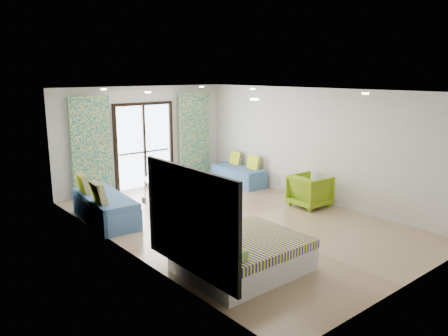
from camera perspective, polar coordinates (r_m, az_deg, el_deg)
floor at (r=9.24m, az=1.47°, el=-6.87°), size 5.00×7.50×0.01m
ceiling at (r=8.73m, az=1.56°, el=10.10°), size 5.00×7.50×0.01m
wall_back at (r=11.93m, az=-10.46°, el=3.99°), size 5.00×0.01×2.70m
wall_front at (r=6.62m, az=23.44°, el=-3.51°), size 5.00×0.01×2.70m
wall_left at (r=7.52m, az=-12.98°, el=-0.99°), size 0.01×7.50×2.70m
wall_right at (r=10.68m, az=11.68°, el=2.97°), size 0.01×7.50×2.70m
balcony_door at (r=11.92m, az=-10.37°, el=3.54°), size 1.76×0.08×2.28m
balcony_rail at (r=11.98m, az=-10.34°, el=2.09°), size 1.52×0.03×0.04m
curtain_left at (r=11.12m, az=-16.95°, el=2.53°), size 1.00×0.10×2.50m
curtain_right at (r=12.62m, az=-3.88°, el=4.16°), size 1.00×0.10×2.50m
downlight_a at (r=6.32m, az=3.99°, el=8.93°), size 0.12×0.12×0.02m
downlight_b at (r=8.49m, az=17.99°, el=9.24°), size 0.12×0.12×0.02m
downlight_c at (r=8.73m, az=-9.91°, el=9.72°), size 0.12×0.12×0.02m
downlight_d at (r=10.42m, az=3.77°, el=10.27°), size 0.12×0.12×0.02m
downlight_e at (r=10.51m, az=-15.45°, el=9.88°), size 0.12×0.12×0.02m
downlight_f at (r=11.95m, az=-2.95°, el=10.55°), size 0.12×0.12×0.02m
headboard at (r=6.08m, az=-4.51°, el=-6.82°), size 0.06×2.10×1.50m
switch_plate at (r=7.09m, az=-10.44°, el=-4.19°), size 0.02×0.10×0.10m
bed at (r=6.94m, az=2.38°, el=-11.23°), size 1.85×1.51×0.64m
daybed_left at (r=9.45m, az=-15.34°, el=-4.95°), size 0.94×2.05×0.98m
daybed_right at (r=12.16m, az=1.91°, el=-0.88°), size 0.75×1.74×0.84m
coffee_table at (r=11.09m, az=-8.57°, el=-1.61°), size 0.85×0.85×0.77m
vase at (r=11.04m, az=-8.85°, el=-0.94°), size 0.20×0.21×0.18m
armchair at (r=10.28m, az=11.17°, el=-2.72°), size 0.79×0.84×0.82m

